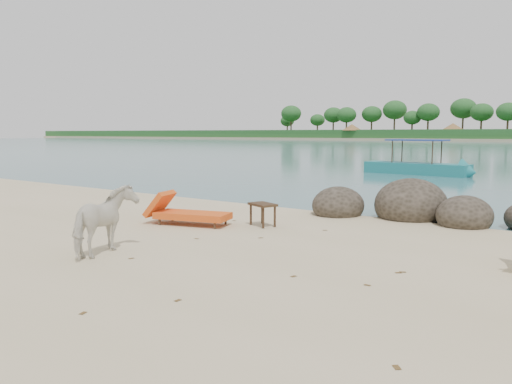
% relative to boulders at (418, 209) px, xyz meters
% --- Properties ---
extents(boulders, '(6.47, 3.07, 1.36)m').
position_rel_boulders_xyz_m(boulders, '(0.00, 0.00, 0.00)').
color(boulders, '#2A251C').
rests_on(boulders, ground).
extents(cow, '(1.11, 1.56, 1.20)m').
position_rel_boulders_xyz_m(cow, '(-3.30, -7.00, 0.35)').
color(cow, silver).
rests_on(cow, ground).
extents(side_table, '(0.76, 0.64, 0.53)m').
position_rel_boulders_xyz_m(side_table, '(-2.57, -3.18, 0.01)').
color(side_table, black).
rests_on(side_table, ground).
extents(lounge_chair, '(2.31, 1.33, 0.66)m').
position_rel_boulders_xyz_m(lounge_chair, '(-4.01, -3.99, 0.07)').
color(lounge_chair, '#F14A1C').
rests_on(lounge_chair, ground).
extents(boat_near, '(6.35, 2.02, 3.04)m').
position_rel_boulders_xyz_m(boat_near, '(-4.75, 14.40, 1.27)').
color(boat_near, '#1B7278').
rests_on(boat_near, water).
extents(dead_leaves, '(8.84, 7.13, 0.00)m').
position_rel_boulders_xyz_m(dead_leaves, '(-0.92, -6.63, -0.25)').
color(dead_leaves, brown).
rests_on(dead_leaves, ground).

